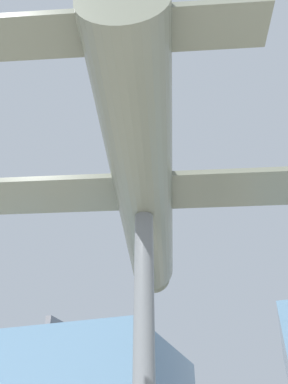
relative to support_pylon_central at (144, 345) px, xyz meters
name	(u,v)px	position (x,y,z in m)	size (l,w,h in m)	color
support_pylon_central	(144,345)	(0.00, 0.00, 0.00)	(0.57, 0.57, 7.69)	slate
suspended_airplane	(144,194)	(-0.04, 0.15, 4.79)	(18.07, 14.22, 3.30)	slate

